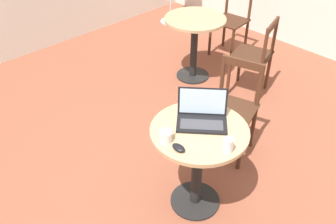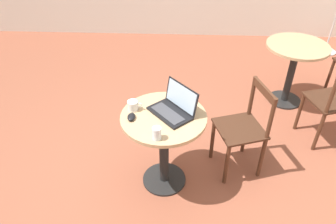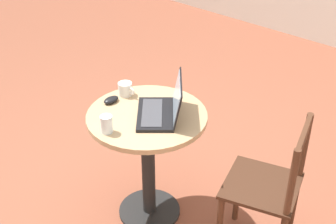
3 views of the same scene
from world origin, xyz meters
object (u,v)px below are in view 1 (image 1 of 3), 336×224
object	(u,v)px
cafe_table_near	(198,150)
chair_near_right	(233,109)
chair_mid_right	(231,21)
mug	(166,136)
laptop	(202,116)
mouse	(179,148)
cafe_table_mid	(195,34)
chair_mid_front	(255,57)
drinking_glass	(228,145)

from	to	relation	value
cafe_table_near	chair_near_right	bearing A→B (deg)	17.59
chair_mid_right	mug	xyz separation A→B (m)	(-2.44, -1.35, 0.34)
laptop	mug	bearing A→B (deg)	175.74
chair_mid_right	mug	world-z (taller)	chair_mid_right
chair_near_right	mug	bearing A→B (deg)	-171.16
chair_near_right	mug	world-z (taller)	chair_near_right
cafe_table_near	chair_mid_right	distance (m)	2.61
laptop	mug	xyz separation A→B (m)	(-0.32, 0.02, -0.01)
mouse	mug	world-z (taller)	mug
cafe_table_mid	laptop	bearing A→B (deg)	-135.90
cafe_table_mid	chair_mid_right	xyz separation A→B (m)	(0.79, 0.09, -0.10)
chair_mid_front	mouse	xyz separation A→B (m)	(-1.86, -0.69, 0.31)
laptop	drinking_glass	xyz separation A→B (m)	(-0.11, -0.32, 0.00)
chair_mid_front	mouse	distance (m)	2.01
drinking_glass	chair_mid_right	bearing A→B (deg)	37.21
chair_near_right	mug	size ratio (longest dim) A/B	7.27
cafe_table_mid	mug	xyz separation A→B (m)	(-1.65, -1.26, 0.23)
mug	drinking_glass	xyz separation A→B (m)	(0.21, -0.34, 0.01)
cafe_table_near	cafe_table_mid	size ratio (longest dim) A/B	1.00
chair_near_right	laptop	bearing A→B (deg)	-164.60
cafe_table_mid	drinking_glass	bearing A→B (deg)	-131.83
laptop	drinking_glass	distance (m)	0.33
cafe_table_near	drinking_glass	bearing A→B (deg)	-97.03
chair_mid_front	drinking_glass	xyz separation A→B (m)	(-1.64, -0.91, 0.34)
mouse	drinking_glass	distance (m)	0.31
cafe_table_near	chair_mid_front	world-z (taller)	chair_mid_front
cafe_table_mid	drinking_glass	distance (m)	2.16
cafe_table_mid	chair_mid_front	world-z (taller)	chair_mid_front
chair_mid_right	cafe_table_near	bearing A→B (deg)	-147.03
chair_mid_right	mouse	bearing A→B (deg)	-149.01
mouse	mug	distance (m)	0.12
cafe_table_near	chair_near_right	world-z (taller)	chair_near_right
mouse	drinking_glass	xyz separation A→B (m)	(0.21, -0.22, 0.03)
drinking_glass	cafe_table_mid	bearing A→B (deg)	48.17
laptop	drinking_glass	size ratio (longest dim) A/B	4.28
chair_mid_right	laptop	size ratio (longest dim) A/B	2.06
chair_mid_front	mug	bearing A→B (deg)	-162.88
drinking_glass	laptop	bearing A→B (deg)	71.23
cafe_table_mid	chair_mid_right	size ratio (longest dim) A/B	0.86
drinking_glass	cafe_table_near	bearing A→B (deg)	82.97
chair_mid_front	chair_near_right	bearing A→B (deg)	-155.10
chair_near_right	chair_mid_right	world-z (taller)	same
chair_near_right	chair_mid_right	size ratio (longest dim) A/B	1.00
cafe_table_mid	chair_mid_right	distance (m)	0.80
cafe_table_mid	mouse	bearing A→B (deg)	-140.11
cafe_table_near	mug	bearing A→B (deg)	163.49
chair_near_right	chair_mid_front	distance (m)	1.01
chair_mid_right	mouse	size ratio (longest dim) A/B	8.66
mouse	chair_near_right	bearing A→B (deg)	15.63
mouse	chair_mid_right	bearing A→B (deg)	30.99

